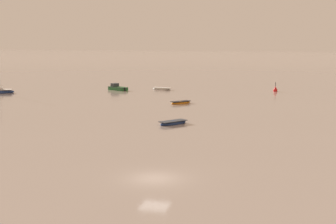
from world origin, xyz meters
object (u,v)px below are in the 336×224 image
rowboat_moored_2 (162,89)px  motorboat_moored_1 (116,88)px  rowboat_moored_5 (181,103)px  channel_buoy (275,89)px  rowboat_moored_4 (173,123)px

rowboat_moored_2 → motorboat_moored_1: (-10.43, -2.92, 0.14)m
rowboat_moored_5 → channel_buoy: bearing=9.2°
rowboat_moored_4 → channel_buoy: 48.09m
rowboat_moored_4 → rowboat_moored_5: bearing=-131.9°
rowboat_moored_4 → channel_buoy: (11.41, 46.72, 0.27)m
rowboat_moored_2 → rowboat_moored_4: rowboat_moored_2 is taller
rowboat_moored_2 → rowboat_moored_4: 45.69m
rowboat_moored_5 → channel_buoy: channel_buoy is taller
motorboat_moored_1 → rowboat_moored_2: bearing=-133.1°
rowboat_moored_4 → motorboat_moored_1: (-24.90, 40.41, 0.15)m
channel_buoy → rowboat_moored_5: bearing=-121.5°
motorboat_moored_1 → rowboat_moored_4: bearing=152.9°
rowboat_moored_2 → rowboat_moored_5: size_ratio=1.19×
rowboat_moored_2 → motorboat_moored_1: bearing=-154.1°
rowboat_moored_2 → channel_buoy: bearing=17.7°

